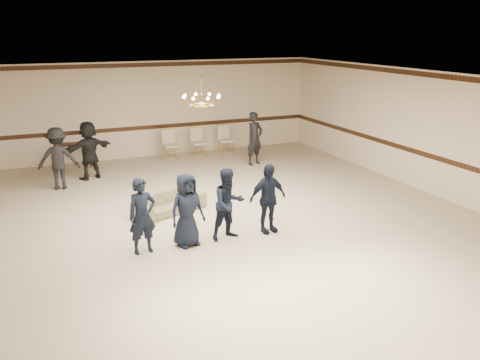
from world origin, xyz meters
The scene contains 16 objects.
room centered at (0.00, 0.00, 1.60)m, with size 12.01×14.01×3.21m.
chair_rail centered at (0.00, 6.99, 1.00)m, with size 12.00×0.02×0.14m, color #391F11.
crown_molding centered at (0.00, 6.99, 3.08)m, with size 12.00×0.02×0.14m, color #391F11.
chandelier centered at (0.00, 1.00, 2.88)m, with size 0.94×0.94×0.89m, color #B48E39, non-canonical shape.
boy_a centered at (-1.89, -0.82, 0.75)m, with size 0.55×0.36×1.51m, color black.
boy_b centered at (-0.99, -0.82, 0.75)m, with size 0.74×0.48×1.51m, color black.
boy_c centered at (-0.09, -0.82, 0.75)m, with size 0.73×0.57×1.51m, color black.
boy_d centered at (0.81, -0.82, 0.75)m, with size 0.88×0.37×1.51m, color black.
settee centered at (-0.80, 1.21, 0.26)m, with size 1.77×0.69×0.52m, color #76704F.
adult_left centered at (-3.02, 4.24, 0.85)m, with size 1.10×0.63×1.70m, color black.
adult_mid centered at (-2.12, 4.94, 0.85)m, with size 1.58×0.50×1.70m, color black.
adult_right centered at (2.98, 4.54, 0.85)m, with size 0.62×0.41×1.70m, color black.
banquet_chair_left centered at (0.66, 6.22, 0.49)m, with size 0.48×0.48×0.99m, color beige, non-canonical shape.
banquet_chair_mid centered at (1.66, 6.22, 0.49)m, with size 0.48×0.48×0.99m, color beige, non-canonical shape.
banquet_chair_right centered at (2.66, 6.22, 0.49)m, with size 0.48×0.48×0.99m, color beige, non-canonical shape.
console_table centered at (-2.34, 6.42, 0.39)m, with size 0.94×0.40×0.79m, color #361D12.
Camera 1 is at (-3.85, -10.15, 4.24)m, focal length 38.66 mm.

